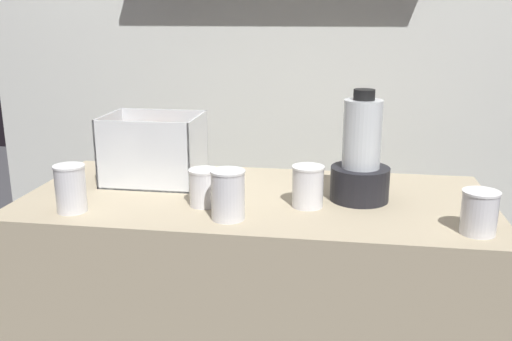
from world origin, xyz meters
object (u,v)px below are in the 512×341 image
(blender_pitcher, at_px, (361,160))
(juice_cup_orange_left, at_px, (204,190))
(carrot_display_bin, at_px, (155,161))
(juice_cup_beet_right, at_px, (308,189))
(juice_cup_pomegranate_middle, at_px, (228,198))
(juice_cup_pomegranate_far_left, at_px, (71,191))
(juice_cup_pomegranate_far_right, at_px, (479,215))

(blender_pitcher, relative_size, juice_cup_orange_left, 3.06)
(juice_cup_orange_left, bearing_deg, carrot_display_bin, 135.90)
(juice_cup_orange_left, bearing_deg, juice_cup_beet_right, 6.85)
(carrot_display_bin, bearing_deg, juice_cup_orange_left, -44.10)
(juice_cup_beet_right, bearing_deg, juice_cup_pomegranate_middle, -146.64)
(juice_cup_pomegranate_far_left, distance_m, juice_cup_pomegranate_middle, 0.44)
(carrot_display_bin, xyz_separation_m, juice_cup_pomegranate_far_left, (-0.14, -0.32, -0.01))
(juice_cup_pomegranate_far_left, xyz_separation_m, juice_cup_pomegranate_far_right, (1.09, 0.00, -0.01))
(carrot_display_bin, relative_size, juice_cup_orange_left, 2.84)
(juice_cup_pomegranate_far_left, bearing_deg, juice_cup_pomegranate_middle, 1.14)
(carrot_display_bin, height_order, blender_pitcher, blender_pitcher)
(juice_cup_pomegranate_middle, bearing_deg, juice_cup_pomegranate_far_left, -178.86)
(juice_cup_orange_left, xyz_separation_m, juice_cup_pomegranate_far_right, (0.73, -0.11, 0.00))
(carrot_display_bin, height_order, juice_cup_pomegranate_far_right, carrot_display_bin)
(blender_pitcher, relative_size, juice_cup_beet_right, 2.75)
(juice_cup_pomegranate_far_left, xyz_separation_m, juice_cup_beet_right, (0.65, 0.14, -0.01))
(juice_cup_pomegranate_middle, xyz_separation_m, juice_cup_pomegranate_far_right, (0.64, -0.01, -0.01))
(blender_pitcher, bearing_deg, juice_cup_orange_left, -164.96)
(carrot_display_bin, relative_size, blender_pitcher, 0.93)
(juice_cup_orange_left, height_order, juice_cup_beet_right, juice_cup_beet_right)
(juice_cup_pomegranate_far_left, height_order, juice_cup_pomegranate_far_right, juice_cup_pomegranate_far_left)
(carrot_display_bin, bearing_deg, juice_cup_beet_right, -18.91)
(juice_cup_orange_left, bearing_deg, juice_cup_pomegranate_far_right, -8.19)
(juice_cup_pomegranate_middle, distance_m, juice_cup_beet_right, 0.24)
(juice_cup_orange_left, distance_m, juice_cup_beet_right, 0.30)
(carrot_display_bin, xyz_separation_m, juice_cup_pomegranate_far_right, (0.95, -0.32, -0.02))
(juice_cup_pomegranate_far_right, bearing_deg, juice_cup_beet_right, 162.18)
(juice_cup_beet_right, relative_size, juice_cup_pomegranate_far_right, 1.07)
(blender_pitcher, xyz_separation_m, juice_cup_pomegranate_far_right, (0.29, -0.22, -0.07))
(juice_cup_pomegranate_far_left, bearing_deg, carrot_display_bin, 66.91)
(juice_cup_beet_right, distance_m, juice_cup_pomegranate_far_right, 0.46)
(carrot_display_bin, distance_m, juice_cup_pomegranate_far_left, 0.35)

